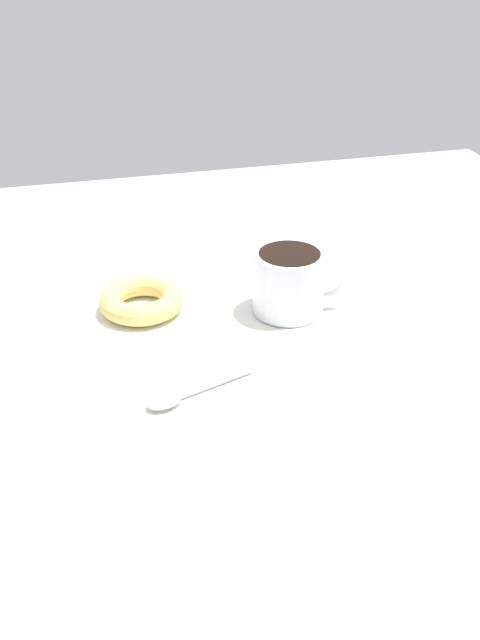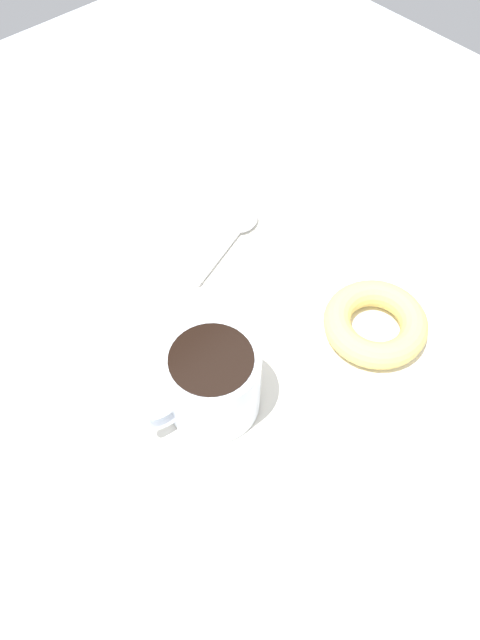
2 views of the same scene
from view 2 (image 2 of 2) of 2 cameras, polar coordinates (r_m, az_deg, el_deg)
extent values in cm
cube|color=#B2BCC6|center=(62.50, -2.88, -1.08)|extent=(120.00, 120.00, 2.00)
cube|color=white|center=(60.95, 0.00, -1.18)|extent=(33.61, 33.61, 0.30)
cylinder|color=silver|center=(53.63, -2.51, -5.67)|extent=(8.25, 8.25, 7.32)
cylinder|color=black|center=(50.68, -2.65, -3.71)|extent=(7.05, 7.05, 0.60)
torus|color=silver|center=(52.70, -6.70, -8.04)|extent=(5.07, 1.57, 5.00)
torus|color=#E5C66B|center=(61.21, 12.28, -0.30)|extent=(10.02, 10.02, 2.63)
ellipsoid|color=silver|center=(69.88, 0.50, 9.01)|extent=(4.18, 3.42, 0.90)
cylinder|color=silver|center=(66.71, -1.83, 5.96)|extent=(8.94, 3.49, 0.56)
camera|label=1|loc=(1.00, -26.47, 45.88)|focal=40.00mm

